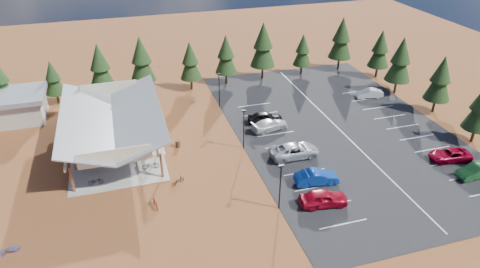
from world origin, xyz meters
The scene contains 41 objects.
ground centered at (0.00, 0.00, 0.00)m, with size 140.00×140.00×0.00m, color brown.
asphalt_lot centered at (18.50, 3.00, 0.02)m, with size 27.00×44.00×0.04m, color black.
concrete_pad centered at (-10.00, 7.00, 0.05)m, with size 10.60×18.60×0.10m, color gray.
bike_pavilion centered at (-10.00, 7.00, 3.82)m, with size 11.65×19.40×4.97m.
outbuilding centered at (-24.00, 18.00, 2.03)m, with size 11.00×7.00×3.90m.
lamp_post_0 centered at (5.00, -10.00, 2.98)m, with size 0.50×0.25×5.14m.
lamp_post_1 centered at (5.00, 2.00, 2.98)m, with size 0.50×0.25×5.14m.
lamp_post_2 centered at (5.00, 14.00, 2.98)m, with size 0.50×0.25×5.14m.
trash_bin_0 centered at (-2.70, 4.49, 0.45)m, with size 0.60×0.60×0.90m, color #483019.
trash_bin_1 centered at (-4.59, 6.52, 0.45)m, with size 0.60×0.60×0.90m, color #483019.
pine_1 centered at (-17.70, 22.03, 4.05)m, with size 2.85×2.85×6.64m.
pine_2 centered at (-10.96, 21.45, 5.30)m, with size 3.73×3.73×8.68m.
pine_3 centered at (-4.94, 22.07, 5.52)m, with size 3.88×3.88×9.04m.
pine_4 centered at (2.32, 21.46, 4.74)m, with size 3.33×3.33×7.77m.
pine_5 centered at (8.17, 22.01, 4.97)m, with size 3.50×3.50×8.14m.
pine_6 centered at (14.53, 22.44, 5.84)m, with size 4.10×4.10×9.56m.
pine_7 centered at (21.58, 22.41, 4.32)m, with size 3.04×3.04×7.07m.
pine_8 centered at (28.75, 22.60, 5.65)m, with size 3.97×3.97×9.25m.
pine_11 centered at (33.80, 3.70, 5.11)m, with size 3.59×3.59×8.37m.
pine_12 centered at (32.40, 10.96, 5.47)m, with size 3.84×3.84×8.95m.
pine_13 centered at (33.19, 17.52, 4.95)m, with size 3.48×3.48×8.10m.
bike_0 centered at (-12.44, -0.80, 0.52)m, with size 0.56×1.60×0.84m, color black.
bike_1 centered at (-13.36, 4.86, 0.63)m, with size 0.50×1.76×1.06m, color gray.
bike_2 centered at (-12.45, 8.99, 0.58)m, with size 0.64×1.84×0.97m, color navy.
bike_3 centered at (-10.93, 12.08, 0.61)m, with size 0.48×1.71×1.03m, color maroon.
bike_4 centered at (-6.44, 0.54, 0.59)m, with size 0.65×1.86×0.98m, color black.
bike_5 centered at (-8.08, 3.40, 0.61)m, with size 0.48×1.70×1.02m, color #979A9F.
bike_6 centered at (-7.85, 7.41, 0.53)m, with size 0.57×1.63×0.86m, color #1217A0.
bike_7 centered at (-7.02, 13.26, 0.55)m, with size 0.42×1.50×0.90m, color maroon.
bike_10 centered at (-19.74, -9.16, 0.50)m, with size 0.66×1.89×0.99m, color #2238A0.
bike_11 centered at (-6.75, -6.35, 0.50)m, with size 0.47×1.66×1.00m, color maroon.
bike_12 centered at (-3.96, -3.13, 0.43)m, with size 0.57×1.62×0.85m, color black.
bike_15 centered at (-4.91, 8.46, 0.49)m, with size 0.46×1.63×0.98m, color maroon.
car_0 centered at (9.40, -10.83, 0.87)m, with size 1.96×4.88×1.66m, color maroon.
car_1 centered at (10.32, -7.32, 0.83)m, with size 1.66×4.77×1.57m, color navy.
car_2 centered at (10.13, -1.67, 0.87)m, with size 2.74×5.95×1.65m, color #A6A7AE.
car_3 centered at (9.58, 5.31, 0.77)m, with size 2.04×5.01×1.45m, color #B9B9B9.
car_4 centered at (9.66, 7.24, 0.84)m, with size 1.89×4.71×1.60m, color black.
car_5 centered at (27.68, -11.19, 0.79)m, with size 1.58×4.53×1.49m, color #1B4E22.
car_6 centered at (27.26, -7.58, 0.71)m, with size 2.23×4.83×1.34m, color maroon.
car_9 centered at (27.59, 10.54, 0.71)m, with size 1.43×4.09×1.35m, color silver.
Camera 1 is at (-8.25, -40.84, 27.55)m, focal length 32.00 mm.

